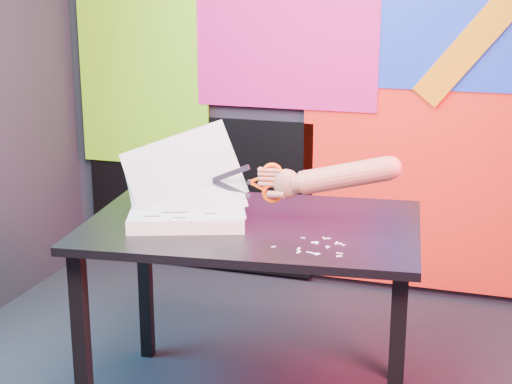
% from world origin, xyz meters
% --- Properties ---
extents(room, '(3.01, 3.01, 2.71)m').
position_xyz_m(room, '(0.00, 0.00, 1.35)').
color(room, black).
rests_on(room, ground).
extents(backdrop, '(2.88, 0.05, 2.08)m').
position_xyz_m(backdrop, '(0.06, 1.46, 0.96)').
color(backdrop, red).
rests_on(backdrop, ground).
extents(work_table, '(1.28, 0.93, 0.75)m').
position_xyz_m(work_table, '(-0.01, 0.16, 0.66)').
color(work_table, black).
rests_on(work_table, ground).
extents(printout_stack, '(0.51, 0.42, 0.38)m').
position_xyz_m(printout_stack, '(-0.23, 0.09, 0.78)').
color(printout_stack, beige).
rests_on(printout_stack, work_table).
extents(scissors, '(0.26, 0.04, 0.15)m').
position_xyz_m(scissors, '(0.05, 0.17, 0.90)').
color(scissors, silver).
rests_on(scissors, printout_stack).
extents(hand_forearm, '(0.49, 0.13, 0.17)m').
position_xyz_m(hand_forearm, '(0.28, 0.20, 0.93)').
color(hand_forearm, brown).
rests_on(hand_forearm, work_table).
extents(paper_clippings, '(0.24, 0.18, 0.00)m').
position_xyz_m(paper_clippings, '(0.28, -0.03, 0.75)').
color(paper_clippings, white).
rests_on(paper_clippings, work_table).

